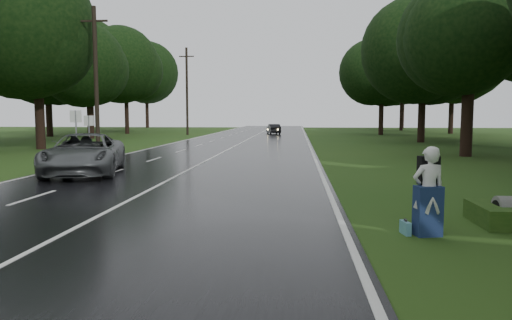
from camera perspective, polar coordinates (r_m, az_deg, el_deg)
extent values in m
plane|color=#264414|center=(12.41, -17.90, -6.33)|extent=(160.00, 160.00, 0.00)
cube|color=black|center=(31.64, -3.77, 1.04)|extent=(12.00, 140.00, 0.04)
cube|color=silver|center=(31.64, -3.78, 1.08)|extent=(0.12, 140.00, 0.01)
imported|color=#4F5355|center=(20.75, -20.02, 0.72)|extent=(4.21, 6.51, 1.67)
imported|color=black|center=(59.63, 2.13, 3.77)|extent=(2.07, 3.96, 1.24)
imported|color=silver|center=(10.29, 20.11, -3.57)|extent=(0.75, 0.57, 1.85)
cube|color=navy|center=(10.36, 20.03, -5.79)|extent=(0.58, 0.44, 1.04)
cube|color=black|center=(10.51, 20.10, -1.15)|extent=(0.46, 0.30, 0.59)
cube|color=teal|center=(10.41, 17.58, -7.81)|extent=(0.18, 0.40, 0.27)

